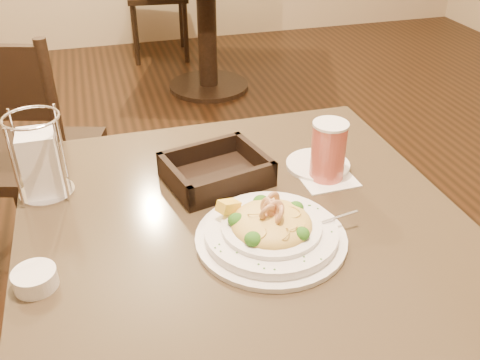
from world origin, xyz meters
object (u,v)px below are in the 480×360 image
object	(u,v)px
main_table	(242,298)
pasta_bowl	(271,229)
napkin_caddy	(40,161)
dining_chair_near	(24,154)
side_plate	(318,165)
butter_ramekin	(35,279)
bread_basket	(216,173)
drink_glass	(328,151)
background_table	(206,13)

from	to	relation	value
main_table	pasta_bowl	size ratio (longest dim) A/B	2.76
napkin_caddy	dining_chair_near	bearing A→B (deg)	101.42
side_plate	butter_ramekin	size ratio (longest dim) A/B	2.00
dining_chair_near	main_table	bearing A→B (deg)	138.42
bread_basket	drink_glass	bearing A→B (deg)	-12.85
napkin_caddy	butter_ramekin	world-z (taller)	napkin_caddy
napkin_caddy	butter_ramekin	bearing A→B (deg)	-92.30
drink_glass	background_table	bearing A→B (deg)	84.12
main_table	pasta_bowl	xyz separation A→B (m)	(0.03, -0.09, 0.25)
main_table	napkin_caddy	size ratio (longest dim) A/B	4.80
background_table	butter_ramekin	xyz separation A→B (m)	(-0.87, -2.50, 0.24)
pasta_bowl	bread_basket	bearing A→B (deg)	101.56
dining_chair_near	drink_glass	distance (m)	1.09
pasta_bowl	dining_chair_near	bearing A→B (deg)	120.64
bread_basket	napkin_caddy	xyz separation A→B (m)	(-0.37, 0.05, 0.06)
dining_chair_near	butter_ramekin	size ratio (longest dim) A/B	12.27
dining_chair_near	drink_glass	size ratio (longest dim) A/B	6.69
dining_chair_near	bread_basket	world-z (taller)	dining_chair_near
pasta_bowl	napkin_caddy	distance (m)	0.51
napkin_caddy	butter_ramekin	size ratio (longest dim) A/B	2.47
drink_glass	napkin_caddy	distance (m)	0.63
main_table	side_plate	distance (m)	0.36
pasta_bowl	bread_basket	world-z (taller)	pasta_bowl
main_table	butter_ramekin	distance (m)	0.48
background_table	side_plate	world-z (taller)	side_plate
main_table	bread_basket	distance (m)	0.29
dining_chair_near	butter_ramekin	xyz separation A→B (m)	(0.12, -0.93, 0.24)
pasta_bowl	napkin_caddy	world-z (taller)	napkin_caddy
main_table	dining_chair_near	bearing A→B (deg)	121.59
bread_basket	main_table	bearing A→B (deg)	-83.52
main_table	side_plate	xyz separation A→B (m)	(0.23, 0.15, 0.23)
bread_basket	napkin_caddy	bearing A→B (deg)	171.89
dining_chair_near	napkin_caddy	distance (m)	0.71
napkin_caddy	butter_ramekin	xyz separation A→B (m)	(-0.01, -0.30, -0.06)
dining_chair_near	drink_glass	world-z (taller)	dining_chair_near
napkin_caddy	side_plate	size ratio (longest dim) A/B	1.24
butter_ramekin	bread_basket	bearing A→B (deg)	33.09
dining_chair_near	bread_basket	xyz separation A→B (m)	(0.50, -0.68, 0.24)
background_table	napkin_caddy	bearing A→B (deg)	-111.20
bread_basket	butter_ramekin	bearing A→B (deg)	-146.91
background_table	side_plate	distance (m)	2.28
bread_basket	side_plate	world-z (taller)	bread_basket
drink_glass	side_plate	bearing A→B (deg)	87.74
dining_chair_near	pasta_bowl	xyz separation A→B (m)	(0.55, -0.92, 0.25)
pasta_bowl	background_table	bearing A→B (deg)	80.12
bread_basket	background_table	bearing A→B (deg)	77.89
bread_basket	dining_chair_near	bearing A→B (deg)	126.07
pasta_bowl	drink_glass	size ratio (longest dim) A/B	2.34
main_table	butter_ramekin	xyz separation A→B (m)	(-0.40, -0.09, 0.24)
side_plate	butter_ramekin	distance (m)	0.68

